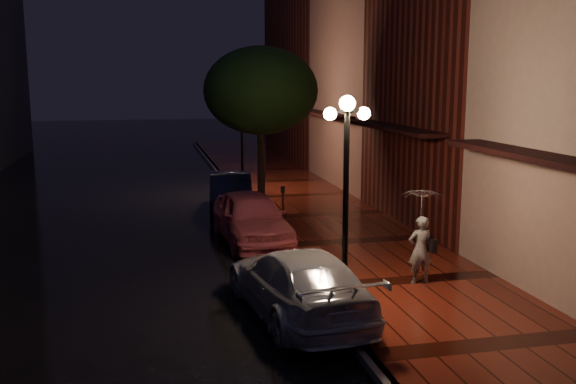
{
  "coord_description": "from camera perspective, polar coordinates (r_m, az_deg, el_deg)",
  "views": [
    {
      "loc": [
        -3.57,
        -17.15,
        4.79
      ],
      "look_at": [
        0.6,
        1.44,
        1.4
      ],
      "focal_mm": 40.0,
      "sensor_mm": 36.0,
      "label": 1
    }
  ],
  "objects": [
    {
      "name": "silver_car",
      "position": [
        13.13,
        0.9,
        -8.08
      ],
      "size": [
        2.52,
        5.01,
        1.4
      ],
      "primitive_type": "imported",
      "rotation": [
        0.0,
        0.0,
        3.26
      ],
      "color": "#AFAFB7",
      "rests_on": "ground"
    },
    {
      "name": "sidewalk",
      "position": [
        18.72,
        5.93,
        -4.56
      ],
      "size": [
        4.5,
        60.0,
        0.15
      ],
      "primitive_type": "cube",
      "color": "#48160C",
      "rests_on": "ground"
    },
    {
      "name": "ground",
      "position": [
        18.17,
        -0.84,
        -5.2
      ],
      "size": [
        120.0,
        120.0,
        0.0
      ],
      "primitive_type": "plane",
      "color": "black",
      "rests_on": "ground"
    },
    {
      "name": "woman_with_umbrella",
      "position": [
        14.8,
        11.78,
        -2.55
      ],
      "size": [
        0.91,
        0.93,
        2.2
      ],
      "rotation": [
        0.0,
        0.0,
        3.14
      ],
      "color": "silver",
      "rests_on": "sidewalk"
    },
    {
      "name": "storefront_far",
      "position": [
        29.14,
        8.76,
        9.41
      ],
      "size": [
        5.0,
        8.0,
        9.0
      ],
      "primitive_type": "cube",
      "color": "#8C5951",
      "rests_on": "ground"
    },
    {
      "name": "street_tree",
      "position": [
        23.53,
        -2.42,
        8.75
      ],
      "size": [
        4.16,
        4.16,
        5.8
      ],
      "color": "black",
      "rests_on": "sidewalk"
    },
    {
      "name": "storefront_mid",
      "position": [
        21.89,
        16.6,
        11.54
      ],
      "size": [
        5.0,
        8.0,
        11.0
      ],
      "primitive_type": "cube",
      "color": "#511914",
      "rests_on": "ground"
    },
    {
      "name": "streetlamp_far",
      "position": [
        26.54,
        -4.11,
        5.33
      ],
      "size": [
        0.96,
        0.36,
        4.31
      ],
      "color": "black",
      "rests_on": "sidewalk"
    },
    {
      "name": "streetlamp_near",
      "position": [
        12.96,
        5.17,
        0.31
      ],
      "size": [
        0.96,
        0.36,
        4.31
      ],
      "color": "black",
      "rests_on": "sidewalk"
    },
    {
      "name": "storefront_extra",
      "position": [
        38.63,
        3.31,
        10.39
      ],
      "size": [
        5.0,
        12.0,
        10.0
      ],
      "primitive_type": "cube",
      "color": "#511914",
      "rests_on": "ground"
    },
    {
      "name": "navy_car",
      "position": [
        23.37,
        -5.13,
        -0.03
      ],
      "size": [
        1.93,
        4.37,
        1.4
      ],
      "primitive_type": "imported",
      "rotation": [
        0.0,
        0.0,
        -0.11
      ],
      "color": "black",
      "rests_on": "ground"
    },
    {
      "name": "pink_car",
      "position": [
        18.84,
        -3.26,
        -2.27
      ],
      "size": [
        2.08,
        4.59,
        1.53
      ],
      "primitive_type": "imported",
      "rotation": [
        0.0,
        0.0,
        0.06
      ],
      "color": "#C6515E",
      "rests_on": "ground"
    },
    {
      "name": "parking_meter",
      "position": [
        20.1,
        -0.45,
        -0.93
      ],
      "size": [
        0.15,
        0.13,
        1.32
      ],
      "rotation": [
        0.0,
        0.0,
        -0.43
      ],
      "color": "black",
      "rests_on": "sidewalk"
    },
    {
      "name": "curb",
      "position": [
        18.15,
        -0.84,
        -4.97
      ],
      "size": [
        0.25,
        60.0,
        0.15
      ],
      "primitive_type": "cube",
      "color": "#595451",
      "rests_on": "ground"
    }
  ]
}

